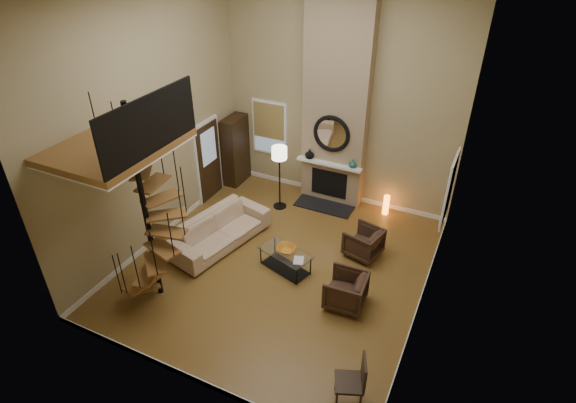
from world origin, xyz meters
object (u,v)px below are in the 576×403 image
at_px(sofa, 220,229).
at_px(floor_lamp, 279,158).
at_px(armchair_far, 349,291).
at_px(accent_lamp, 386,205).
at_px(coffee_table, 285,258).
at_px(armchair_near, 366,243).
at_px(side_chair, 355,379).
at_px(hutch, 236,150).

relative_size(sofa, floor_lamp, 1.43).
distance_m(armchair_far, accent_lamp, 3.46).
relative_size(armchair_far, coffee_table, 0.62).
height_order(sofa, accent_lamp, sofa).
distance_m(sofa, floor_lamp, 2.30).
bearing_deg(armchair_near, armchair_far, 19.34).
relative_size(coffee_table, floor_lamp, 0.73).
xyz_separation_m(armchair_near, side_chair, (0.92, -3.54, 0.17)).
bearing_deg(hutch, accent_lamp, 2.03).
bearing_deg(armchair_near, side_chair, 28.04).
height_order(coffee_table, side_chair, side_chair).
xyz_separation_m(armchair_near, armchair_far, (0.16, -1.59, 0.00)).
bearing_deg(floor_lamp, hutch, 157.42).
bearing_deg(side_chair, coffee_table, 134.35).
xyz_separation_m(sofa, side_chair, (4.07, -2.56, 0.13)).
bearing_deg(accent_lamp, floor_lamp, -161.48).
bearing_deg(coffee_table, armchair_far, -15.47).
relative_size(floor_lamp, side_chair, 1.80).
distance_m(armchair_near, accent_lamp, 1.87).
xyz_separation_m(armchair_far, accent_lamp, (-0.22, 3.46, -0.10)).
xyz_separation_m(armchair_far, floor_lamp, (-2.78, 2.60, 1.06)).
distance_m(armchair_near, floor_lamp, 2.99).
height_order(floor_lamp, accent_lamp, floor_lamp).
bearing_deg(coffee_table, hutch, 135.34).
height_order(coffee_table, accent_lamp, accent_lamp).
distance_m(floor_lamp, accent_lamp, 2.94).
bearing_deg(armchair_far, side_chair, 17.67).
height_order(armchair_far, side_chair, side_chair).
height_order(sofa, coffee_table, sofa).
height_order(armchair_near, armchair_far, armchair_far).
distance_m(sofa, armchair_near, 3.30).
bearing_deg(sofa, coffee_table, -82.54).
distance_m(floor_lamp, side_chair, 5.83).
relative_size(armchair_far, floor_lamp, 0.45).
bearing_deg(accent_lamp, armchair_far, -86.43).
bearing_deg(side_chair, floor_lamp, 127.86).
height_order(hutch, coffee_table, hutch).
distance_m(hutch, coffee_table, 4.13).
relative_size(armchair_far, accent_lamp, 1.41).
bearing_deg(armchair_far, armchair_near, -177.67).
bearing_deg(floor_lamp, armchair_near, -21.08).
relative_size(coffee_table, accent_lamp, 2.28).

